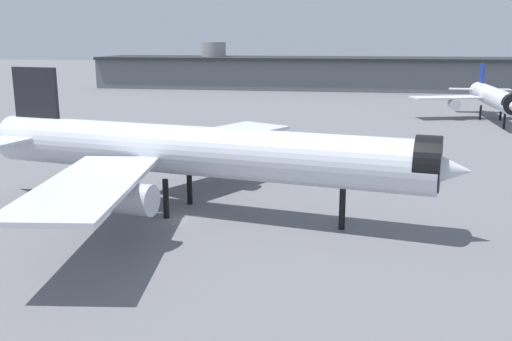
% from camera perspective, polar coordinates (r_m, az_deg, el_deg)
% --- Properties ---
extents(ground, '(900.00, 900.00, 0.00)m').
position_cam_1_polar(ground, '(69.72, -7.40, -4.93)').
color(ground, slate).
extents(airliner_near_gate, '(64.28, 58.15, 17.69)m').
position_cam_1_polar(airliner_near_gate, '(70.46, -6.19, 1.85)').
color(airliner_near_gate, silver).
rests_on(airliner_near_gate, ground).
extents(airliner_far_taxiway, '(42.56, 46.64, 14.14)m').
position_cam_1_polar(airliner_far_taxiway, '(162.19, 22.70, 6.77)').
color(airliner_far_taxiway, silver).
rests_on(airliner_far_taxiway, ground).
extents(terminal_building, '(250.24, 41.74, 19.60)m').
position_cam_1_polar(terminal_building, '(248.26, 12.90, 9.46)').
color(terminal_building, slate).
rests_on(terminal_building, ground).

